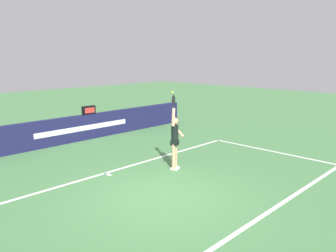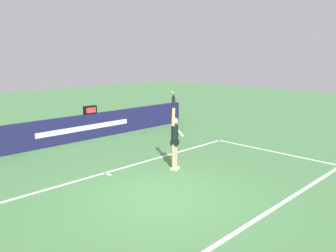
# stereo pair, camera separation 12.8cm
# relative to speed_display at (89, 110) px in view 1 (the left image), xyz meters

# --- Properties ---
(ground_plane) EXTENTS (60.00, 60.00, 0.00)m
(ground_plane) POSITION_rel_speed_display_xyz_m (-2.27, -6.89, -1.29)
(ground_plane) COLOR #4A814A
(court_lines) EXTENTS (12.15, 5.15, 0.00)m
(court_lines) POSITION_rel_speed_display_xyz_m (-2.27, -6.81, -1.28)
(court_lines) COLOR white
(court_lines) RESTS_ON ground
(back_wall) EXTENTS (15.72, 0.29, 1.10)m
(back_wall) POSITION_rel_speed_display_xyz_m (-2.26, 0.00, -0.74)
(back_wall) COLOR #1B1B48
(back_wall) RESTS_ON ground
(speed_display) EXTENTS (0.61, 0.18, 0.37)m
(speed_display) POSITION_rel_speed_display_xyz_m (0.00, 0.00, 0.00)
(speed_display) COLOR black
(speed_display) RESTS_ON back_wall
(tennis_player) EXTENTS (0.51, 0.45, 2.46)m
(tennis_player) POSITION_rel_speed_display_xyz_m (-0.44, -5.61, -0.27)
(tennis_player) COLOR tan
(tennis_player) RESTS_ON ground
(tennis_ball) EXTENTS (0.07, 0.07, 0.07)m
(tennis_ball) POSITION_rel_speed_display_xyz_m (-0.60, -5.65, 1.24)
(tennis_ball) COLOR #CBE338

